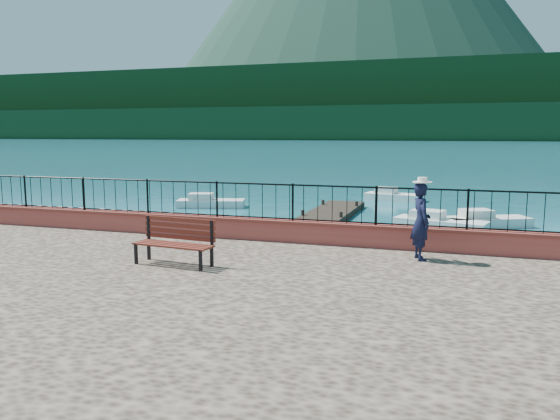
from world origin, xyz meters
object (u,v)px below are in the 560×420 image
Objects in this scene: park_bench at (174,251)px; boat_2 at (488,218)px; boat_0 at (160,233)px; boat_4 at (394,194)px; boat_1 at (441,220)px; person at (421,221)px; boat_3 at (211,200)px.

park_bench is 16.49m from boat_2.
boat_0 and boat_4 have the same top height.
boat_2 is (7.23, 14.78, -1.11)m from park_bench.
boat_1 is 1.11× the size of boat_4.
boat_1 and boat_4 have the same top height.
boat_1 is (0.16, 11.34, -1.69)m from person.
boat_1 is (5.28, 13.55, -1.11)m from park_bench.
boat_0 is (-9.66, 4.87, -1.69)m from person.
boat_3 is at bearing 146.86° from boat_2.
park_bench reaches higher than boat_1.
boat_0 is 10.03m from boat_3.
boat_0 is at bearing 41.17° from person.
park_bench is at bearing -95.66° from boat_1.
boat_1 is 9.92m from boat_4.
boat_3 is at bearing 107.33° from boat_0.
boat_4 is (-2.99, 9.46, 0.00)m from boat_1.
boat_1 is 2.31m from boat_2.
park_bench is 1.06× the size of person.
person is 0.50× the size of boat_2.
person reaches higher than boat_1.
boat_3 is at bearing -136.35° from boat_4.
person is at bearing -124.68° from boat_2.
park_bench is at bearing 91.19° from person.
person is (5.12, 2.21, 0.59)m from park_bench.
park_bench is 0.54× the size of boat_4.
person reaches higher than boat_2.
park_bench reaches higher than boat_4.
boat_2 and boat_4 have the same top height.
boat_3 is 11.21m from boat_4.
person is at bearing -23.82° from boat_0.
park_bench is 0.49× the size of boat_1.
boat_0 and boat_3 have the same top height.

